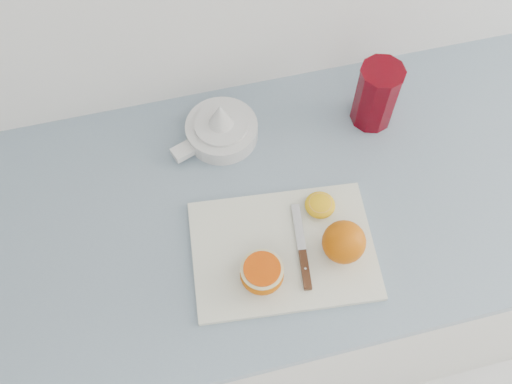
% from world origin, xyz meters
% --- Properties ---
extents(counter, '(2.57, 0.64, 0.89)m').
position_xyz_m(counter, '(0.02, 1.70, 0.45)').
color(counter, silver).
rests_on(counter, ground).
extents(cutting_board, '(0.37, 0.28, 0.01)m').
position_xyz_m(cutting_board, '(-0.08, 1.59, 0.90)').
color(cutting_board, silver).
rests_on(cutting_board, counter).
extents(whole_orange, '(0.08, 0.08, 0.08)m').
position_xyz_m(whole_orange, '(0.03, 1.55, 0.94)').
color(whole_orange, '#CE5700').
rests_on(whole_orange, cutting_board).
extents(half_orange, '(0.08, 0.08, 0.05)m').
position_xyz_m(half_orange, '(-0.13, 1.54, 0.93)').
color(half_orange, '#CE5700').
rests_on(half_orange, cutting_board).
extents(squeezed_shell, '(0.06, 0.06, 0.03)m').
position_xyz_m(squeezed_shell, '(0.02, 1.65, 0.92)').
color(squeezed_shell, '#EAAC0F').
rests_on(squeezed_shell, cutting_board).
extents(paring_knife, '(0.04, 0.18, 0.01)m').
position_xyz_m(paring_knife, '(-0.05, 1.55, 0.91)').
color(paring_knife, '#4F2613').
rests_on(paring_knife, cutting_board).
extents(citrus_juicer, '(0.19, 0.15, 0.10)m').
position_xyz_m(citrus_juicer, '(-0.13, 1.87, 0.92)').
color(citrus_juicer, white).
rests_on(citrus_juicer, counter).
extents(red_tumbler, '(0.09, 0.09, 0.15)m').
position_xyz_m(red_tumbler, '(0.19, 1.85, 0.96)').
color(red_tumbler, '#5A0009').
rests_on(red_tumbler, counter).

